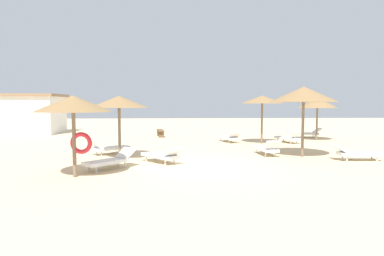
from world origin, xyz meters
TOP-DOWN VIEW (x-y plane):
  - ground_plane at (0.00, 0.00)m, footprint 80.00×80.00m
  - parasol_0 at (4.26, 6.77)m, footprint 2.50×2.50m
  - parasol_1 at (-3.12, 1.66)m, footprint 2.42×2.42m
  - parasol_2 at (4.79, 1.86)m, footprint 2.89×2.89m
  - parasol_3 at (8.20, 8.33)m, footprint 2.41×2.41m
  - parasol_4 at (-3.97, -1.81)m, footprint 2.40×2.40m
  - lounger_0 at (5.93, 6.98)m, footprint 1.22×1.97m
  - lounger_1 at (-3.86, 2.99)m, footprint 1.86×1.67m
  - lounger_2 at (3.35, 2.34)m, footprint 0.81×1.92m
  - lounger_3 at (8.28, 10.03)m, footprint 1.96×0.83m
  - lounger_4 at (-3.08, -0.53)m, footprint 1.78×1.81m
  - lounger_5 at (2.46, 7.48)m, footprint 1.17×2.00m
  - lounger_6 at (-1.30, 0.59)m, footprint 1.72×1.86m
  - lounger_7 at (6.64, 0.79)m, footprint 1.95×0.79m
  - bench_0 at (-1.81, 11.07)m, footprint 0.62×1.54m
  - beach_cabana at (-11.68, 14.19)m, footprint 4.11×4.16m

SIDE VIEW (x-z plane):
  - ground_plane at x=0.00m, z-range 0.00..0.00m
  - lounger_7 at x=6.64m, z-range -0.02..0.64m
  - lounger_3 at x=8.28m, z-range -0.03..0.65m
  - lounger_6 at x=-1.30m, z-range -0.03..0.66m
  - lounger_4 at x=-3.08m, z-range -0.03..0.66m
  - lounger_5 at x=2.46m, z-range -0.04..0.67m
  - lounger_2 at x=3.35m, z-range -0.06..0.70m
  - lounger_1 at x=-3.86m, z-range -0.06..0.71m
  - lounger_0 at x=5.93m, z-range -0.06..0.71m
  - bench_0 at x=-1.81m, z-range 0.10..0.59m
  - beach_cabana at x=-11.68m, z-range 0.02..3.08m
  - parasol_4 at x=-3.97m, z-range 1.00..3.58m
  - parasol_3 at x=8.20m, z-range 1.02..3.73m
  - parasol_1 at x=-3.12m, z-range 1.07..3.72m
  - parasol_0 at x=4.26m, z-range 1.15..3.94m
  - parasol_2 at x=4.79m, z-range 1.19..4.26m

